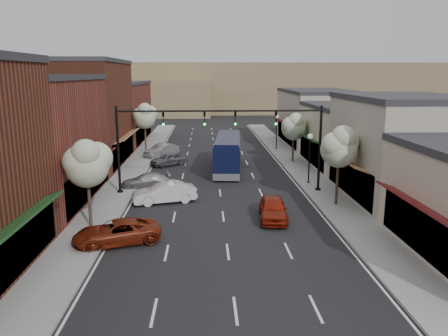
{
  "coord_description": "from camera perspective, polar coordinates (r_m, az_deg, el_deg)",
  "views": [
    {
      "loc": [
        -1.17,
        -26.06,
        9.41
      ],
      "look_at": [
        0.29,
        7.3,
        2.2
      ],
      "focal_mm": 35.0,
      "sensor_mm": 36.0,
      "label": 1
    }
  ],
  "objects": [
    {
      "name": "lamp_post_near",
      "position": [
        38.19,
        11.13,
        2.3
      ],
      "size": [
        0.44,
        0.44,
        4.44
      ],
      "color": "black",
      "rests_on": "ground"
    },
    {
      "name": "hill_near",
      "position": [
        106.9,
        -15.57,
        8.84
      ],
      "size": [
        50.0,
        20.0,
        8.0
      ],
      "primitive_type": "cube",
      "color": "#7A6647",
      "rests_on": "ground"
    },
    {
      "name": "bldg_right_midnear",
      "position": [
        35.78,
        22.14,
        2.43
      ],
      "size": [
        9.14,
        12.1,
        7.9
      ],
      "color": "#A69E8F",
      "rests_on": "ground"
    },
    {
      "name": "curb_left",
      "position": [
        45.9,
        -9.75,
        0.27
      ],
      "size": [
        0.25,
        73.0,
        0.17
      ],
      "primitive_type": "cube",
      "color": "gray",
      "rests_on": "ground"
    },
    {
      "name": "signal_mast_left",
      "position": [
        34.68,
        -9.88,
        4.07
      ],
      "size": [
        8.22,
        0.46,
        7.0
      ],
      "color": "black",
      "rests_on": "ground"
    },
    {
      "name": "coach_bus",
      "position": [
        43.47,
        0.52,
        2.04
      ],
      "size": [
        3.26,
        11.11,
        3.35
      ],
      "rotation": [
        0.0,
        0.0,
        -0.08
      ],
      "color": "black",
      "rests_on": "ground"
    },
    {
      "name": "bldg_left_midfar",
      "position": [
        48.05,
        -18.41,
        6.78
      ],
      "size": [
        10.14,
        14.1,
        10.9
      ],
      "color": "#5F2A1B",
      "rests_on": "ground"
    },
    {
      "name": "bldg_right_far",
      "position": [
        60.22,
        11.89,
        6.44
      ],
      "size": [
        9.14,
        16.1,
        7.4
      ],
      "color": "#A69E8F",
      "rests_on": "ground"
    },
    {
      "name": "parked_car_b",
      "position": [
        32.8,
        -7.8,
        -3.2
      ],
      "size": [
        4.96,
        2.83,
        1.55
      ],
      "primitive_type": "imported",
      "rotation": [
        0.0,
        0.0,
        -1.3
      ],
      "color": "silver",
      "rests_on": "ground"
    },
    {
      "name": "red_hatchback",
      "position": [
        28.95,
        6.41,
        -5.3
      ],
      "size": [
        2.16,
        4.54,
        1.5
      ],
      "primitive_type": "imported",
      "rotation": [
        0.0,
        0.0,
        -0.09
      ],
      "color": "maroon",
      "rests_on": "ground"
    },
    {
      "name": "sidewalk_left",
      "position": [
        46.1,
        -11.47,
        0.25
      ],
      "size": [
        2.8,
        73.0,
        0.15
      ],
      "primitive_type": "cube",
      "color": "gray",
      "rests_on": "ground"
    },
    {
      "name": "parked_car_a",
      "position": [
        25.58,
        -13.83,
        -8.15
      ],
      "size": [
        5.32,
        3.69,
        1.35
      ],
      "primitive_type": "imported",
      "rotation": [
        0.0,
        0.0,
        -1.24
      ],
      "color": "maroon",
      "rests_on": "ground"
    },
    {
      "name": "signal_mast_right",
      "position": [
        35.06,
        8.71,
        4.19
      ],
      "size": [
        8.22,
        0.46,
        7.0
      ],
      "color": "black",
      "rests_on": "ground"
    },
    {
      "name": "curb_right",
      "position": [
        46.26,
        7.72,
        0.43
      ],
      "size": [
        0.25,
        73.0,
        0.17
      ],
      "primitive_type": "cube",
      "color": "gray",
      "rests_on": "ground"
    },
    {
      "name": "tree_left_near",
      "position": [
        27.45,
        -17.41,
        0.72
      ],
      "size": [
        2.85,
        2.65,
        5.69
      ],
      "color": "#47382B",
      "rests_on": "ground"
    },
    {
      "name": "ground",
      "position": [
        27.74,
        0.06,
        -7.65
      ],
      "size": [
        160.0,
        160.0,
        0.0
      ],
      "primitive_type": "plane",
      "color": "black",
      "rests_on": "ground"
    },
    {
      "name": "tree_right_far",
      "position": [
        47.29,
        9.16,
        5.45
      ],
      "size": [
        2.85,
        2.65,
        5.43
      ],
      "color": "#47382B",
      "rests_on": "ground"
    },
    {
      "name": "sidewalk_right",
      "position": [
        46.53,
        9.42,
        0.44
      ],
      "size": [
        2.8,
        73.0,
        0.15
      ],
      "primitive_type": "cube",
      "color": "gray",
      "rests_on": "ground"
    },
    {
      "name": "parked_car_e",
      "position": [
        50.96,
        -8.14,
        2.28
      ],
      "size": [
        3.99,
        4.66,
        1.51
      ],
      "primitive_type": "imported",
      "rotation": [
        0.0,
        0.0,
        -0.63
      ],
      "color": "#9A9B9F",
      "rests_on": "ground"
    },
    {
      "name": "lamp_post_far",
      "position": [
        55.18,
        6.9,
        5.43
      ],
      "size": [
        0.44,
        0.44,
        4.44
      ],
      "color": "black",
      "rests_on": "ground"
    },
    {
      "name": "parked_car_c",
      "position": [
        37.4,
        -10.17,
        -1.64
      ],
      "size": [
        4.38,
        2.48,
        1.2
      ],
      "primitive_type": "imported",
      "rotation": [
        0.0,
        0.0,
        -1.37
      ],
      "color": "#9A999E",
      "rests_on": "ground"
    },
    {
      "name": "bldg_right_midfar",
      "position": [
        46.92,
        16.04,
        4.06
      ],
      "size": [
        9.14,
        12.1,
        6.4
      ],
      "color": "beige",
      "rests_on": "ground"
    },
    {
      "name": "bldg_left_midnear",
      "position": [
        34.95,
        -24.46,
        3.27
      ],
      "size": [
        10.14,
        14.1,
        9.4
      ],
      "color": "brown",
      "rests_on": "ground"
    },
    {
      "name": "parked_car_d",
      "position": [
        46.05,
        -7.24,
        1.16
      ],
      "size": [
        4.18,
        3.67,
        1.36
      ],
      "primitive_type": "imported",
      "rotation": [
        0.0,
        0.0,
        -0.94
      ],
      "color": "#585B60",
      "rests_on": "ground"
    },
    {
      "name": "bldg_left_far",
      "position": [
        63.64,
        -14.44,
        7.07
      ],
      "size": [
        10.14,
        18.1,
        8.4
      ],
      "color": "brown",
      "rests_on": "ground"
    },
    {
      "name": "hill_far",
      "position": [
        116.12,
        -1.96,
        10.49
      ],
      "size": [
        120.0,
        30.0,
        12.0
      ],
      "primitive_type": "cube",
      "color": "#7A6647",
      "rests_on": "ground"
    },
    {
      "name": "tree_right_near",
      "position": [
        31.87,
        14.92,
        2.82
      ],
      "size": [
        2.85,
        2.65,
        5.95
      ],
      "color": "#47382B",
      "rests_on": "ground"
    },
    {
      "name": "tree_left_far",
      "position": [
        52.71,
        -10.29,
        6.76
      ],
      "size": [
        2.85,
        2.65,
        6.13
      ],
      "color": "#47382B",
      "rests_on": "ground"
    }
  ]
}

